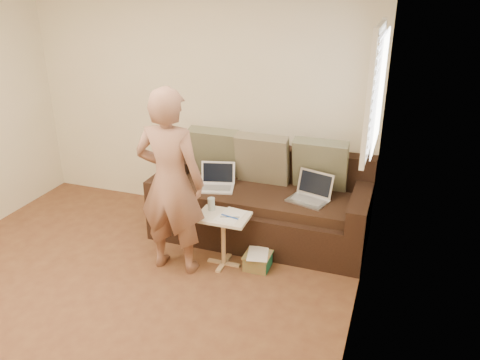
# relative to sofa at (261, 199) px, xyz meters

# --- Properties ---
(floor) EXTENTS (4.50, 4.50, 0.00)m
(floor) POSITION_rel_sofa_xyz_m (-0.90, -1.77, -0.42)
(floor) COLOR #563020
(floor) RESTS_ON ground
(wall_back) EXTENTS (4.00, 0.00, 4.00)m
(wall_back) POSITION_rel_sofa_xyz_m (-0.90, 0.48, 0.87)
(wall_back) COLOR beige
(wall_back) RESTS_ON ground
(wall_right) EXTENTS (0.00, 4.50, 4.50)m
(wall_right) POSITION_rel_sofa_xyz_m (1.10, -1.77, 0.87)
(wall_right) COLOR beige
(wall_right) RESTS_ON ground
(window_blinds) EXTENTS (0.12, 0.88, 1.08)m
(window_blinds) POSITION_rel_sofa_xyz_m (1.05, -0.27, 1.28)
(window_blinds) COLOR white
(window_blinds) RESTS_ON wall_right
(sofa) EXTENTS (2.20, 0.95, 0.85)m
(sofa) POSITION_rel_sofa_xyz_m (0.00, 0.00, 0.00)
(sofa) COLOR black
(sofa) RESTS_ON ground
(pillow_left) EXTENTS (0.55, 0.29, 0.57)m
(pillow_left) POSITION_rel_sofa_xyz_m (-0.60, 0.24, 0.37)
(pillow_left) COLOR #5A5F46
(pillow_left) RESTS_ON sofa
(pillow_mid) EXTENTS (0.55, 0.27, 0.57)m
(pillow_mid) POSITION_rel_sofa_xyz_m (-0.05, 0.19, 0.37)
(pillow_mid) COLOR #676449
(pillow_mid) RESTS_ON sofa
(pillow_right) EXTENTS (0.55, 0.28, 0.57)m
(pillow_right) POSITION_rel_sofa_xyz_m (0.55, 0.24, 0.37)
(pillow_right) COLOR #5A5F46
(pillow_right) RESTS_ON sofa
(laptop_silver) EXTENTS (0.44, 0.37, 0.25)m
(laptop_silver) POSITION_rel_sofa_xyz_m (0.51, -0.09, 0.10)
(laptop_silver) COLOR #B7BABC
(laptop_silver) RESTS_ON sofa
(laptop_white) EXTENTS (0.41, 0.34, 0.26)m
(laptop_white) POSITION_rel_sofa_xyz_m (-0.45, -0.12, 0.10)
(laptop_white) COLOR white
(laptop_white) RESTS_ON sofa
(person) EXTENTS (0.65, 0.45, 1.75)m
(person) POSITION_rel_sofa_xyz_m (-0.59, -0.84, 0.45)
(person) COLOR #8F594E
(person) RESTS_ON ground
(side_table) EXTENTS (0.48, 0.33, 0.53)m
(side_table) POSITION_rel_sofa_xyz_m (-0.17, -0.65, -0.16)
(side_table) COLOR silver
(side_table) RESTS_ON ground
(drinking_glass) EXTENTS (0.07, 0.07, 0.12)m
(drinking_glass) POSITION_rel_sofa_xyz_m (-0.32, -0.58, 0.16)
(drinking_glass) COLOR silver
(drinking_glass) RESTS_ON side_table
(scissors) EXTENTS (0.19, 0.13, 0.02)m
(scissors) POSITION_rel_sofa_xyz_m (-0.09, -0.67, 0.11)
(scissors) COLOR silver
(scissors) RESTS_ON side_table
(paper_on_table) EXTENTS (0.25, 0.33, 0.00)m
(paper_on_table) POSITION_rel_sofa_xyz_m (-0.10, -0.63, 0.10)
(paper_on_table) COLOR white
(paper_on_table) RESTS_ON side_table
(striped_box) EXTENTS (0.25, 0.25, 0.16)m
(striped_box) POSITION_rel_sofa_xyz_m (0.16, -0.61, -0.35)
(striped_box) COLOR #D5601F
(striped_box) RESTS_ON ground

